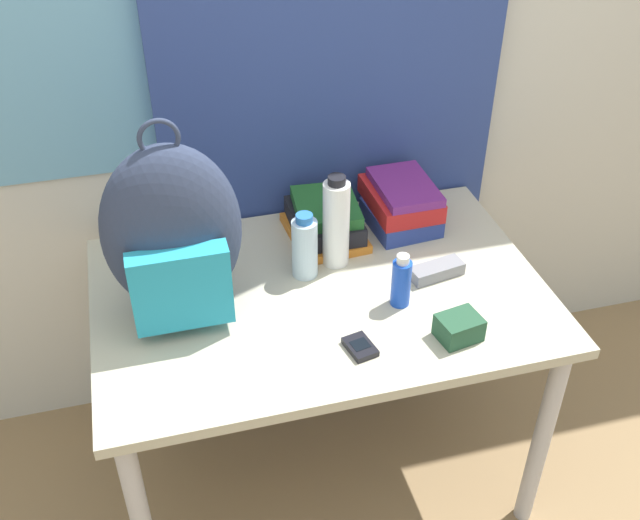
{
  "coord_description": "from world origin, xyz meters",
  "views": [
    {
      "loc": [
        -0.4,
        -1.1,
        1.96
      ],
      "look_at": [
        0.0,
        0.4,
        0.82
      ],
      "focal_mm": 42.0,
      "sensor_mm": 36.0,
      "label": 1
    }
  ],
  "objects_px": {
    "sunscreen_bottle": "(401,282)",
    "book_stack_center": "(401,204)",
    "sunglasses_case": "(437,271)",
    "cell_phone": "(360,347)",
    "backpack": "(173,237)",
    "water_bottle": "(305,247)",
    "camera_pouch": "(459,328)",
    "book_stack_left": "(325,220)",
    "sports_bottle": "(336,223)"
  },
  "relations": [
    {
      "from": "backpack",
      "to": "camera_pouch",
      "type": "bearing_deg",
      "value": -23.69
    },
    {
      "from": "water_bottle",
      "to": "sports_bottle",
      "type": "bearing_deg",
      "value": 18.75
    },
    {
      "from": "sunglasses_case",
      "to": "cell_phone",
      "type": "bearing_deg",
      "value": -142.12
    },
    {
      "from": "book_stack_left",
      "to": "sunscreen_bottle",
      "type": "height_order",
      "value": "sunscreen_bottle"
    },
    {
      "from": "book_stack_center",
      "to": "cell_phone",
      "type": "xyz_separation_m",
      "value": [
        -0.28,
        -0.49,
        -0.06
      ]
    },
    {
      "from": "book_stack_left",
      "to": "sunglasses_case",
      "type": "relative_size",
      "value": 1.69
    },
    {
      "from": "book_stack_left",
      "to": "sunscreen_bottle",
      "type": "distance_m",
      "value": 0.37
    },
    {
      "from": "water_bottle",
      "to": "backpack",
      "type": "bearing_deg",
      "value": -169.33
    },
    {
      "from": "book_stack_center",
      "to": "backpack",
      "type": "bearing_deg",
      "value": -161.17
    },
    {
      "from": "book_stack_left",
      "to": "camera_pouch",
      "type": "relative_size",
      "value": 2.3
    },
    {
      "from": "sunscreen_bottle",
      "to": "book_stack_center",
      "type": "bearing_deg",
      "value": 69.96
    },
    {
      "from": "book_stack_left",
      "to": "water_bottle",
      "type": "relative_size",
      "value": 1.38
    },
    {
      "from": "book_stack_left",
      "to": "camera_pouch",
      "type": "bearing_deg",
      "value": -68.65
    },
    {
      "from": "sunscreen_bottle",
      "to": "sunglasses_case",
      "type": "distance_m",
      "value": 0.17
    },
    {
      "from": "book_stack_center",
      "to": "sunglasses_case",
      "type": "bearing_deg",
      "value": -88.37
    },
    {
      "from": "backpack",
      "to": "cell_phone",
      "type": "distance_m",
      "value": 0.52
    },
    {
      "from": "book_stack_left",
      "to": "backpack",
      "type": "bearing_deg",
      "value": -152.49
    },
    {
      "from": "water_bottle",
      "to": "camera_pouch",
      "type": "bearing_deg",
      "value": -48.91
    },
    {
      "from": "book_stack_left",
      "to": "cell_phone",
      "type": "xyz_separation_m",
      "value": [
        -0.05,
        -0.49,
        -0.05
      ]
    },
    {
      "from": "sports_bottle",
      "to": "camera_pouch",
      "type": "relative_size",
      "value": 2.37
    },
    {
      "from": "sunscreen_bottle",
      "to": "backpack",
      "type": "bearing_deg",
      "value": 167.56
    },
    {
      "from": "book_stack_left",
      "to": "camera_pouch",
      "type": "distance_m",
      "value": 0.55
    },
    {
      "from": "backpack",
      "to": "book_stack_center",
      "type": "height_order",
      "value": "backpack"
    },
    {
      "from": "sports_bottle",
      "to": "sunglasses_case",
      "type": "relative_size",
      "value": 1.74
    },
    {
      "from": "book_stack_center",
      "to": "sunscreen_bottle",
      "type": "bearing_deg",
      "value": -110.04
    },
    {
      "from": "book_stack_center",
      "to": "sports_bottle",
      "type": "distance_m",
      "value": 0.28
    },
    {
      "from": "cell_phone",
      "to": "camera_pouch",
      "type": "height_order",
      "value": "camera_pouch"
    },
    {
      "from": "sunglasses_case",
      "to": "book_stack_left",
      "type": "bearing_deg",
      "value": 132.1
    },
    {
      "from": "cell_phone",
      "to": "sports_bottle",
      "type": "bearing_deg",
      "value": 83.5
    },
    {
      "from": "water_bottle",
      "to": "sunglasses_case",
      "type": "relative_size",
      "value": 1.22
    },
    {
      "from": "book_stack_center",
      "to": "sunscreen_bottle",
      "type": "height_order",
      "value": "sunscreen_bottle"
    },
    {
      "from": "backpack",
      "to": "sports_bottle",
      "type": "relative_size",
      "value": 1.95
    },
    {
      "from": "book_stack_left",
      "to": "book_stack_center",
      "type": "height_order",
      "value": "book_stack_center"
    },
    {
      "from": "backpack",
      "to": "sunscreen_bottle",
      "type": "height_order",
      "value": "backpack"
    },
    {
      "from": "water_bottle",
      "to": "sunglasses_case",
      "type": "distance_m",
      "value": 0.37
    },
    {
      "from": "sunglasses_case",
      "to": "book_stack_center",
      "type": "bearing_deg",
      "value": 91.63
    },
    {
      "from": "backpack",
      "to": "cell_phone",
      "type": "xyz_separation_m",
      "value": [
        0.4,
        -0.26,
        -0.22
      ]
    },
    {
      "from": "cell_phone",
      "to": "book_stack_left",
      "type": "bearing_deg",
      "value": 84.64
    },
    {
      "from": "water_bottle",
      "to": "sunscreen_bottle",
      "type": "bearing_deg",
      "value": -41.69
    },
    {
      "from": "sports_bottle",
      "to": "cell_phone",
      "type": "distance_m",
      "value": 0.38
    },
    {
      "from": "sports_bottle",
      "to": "camera_pouch",
      "type": "distance_m",
      "value": 0.44
    },
    {
      "from": "water_bottle",
      "to": "camera_pouch",
      "type": "height_order",
      "value": "water_bottle"
    },
    {
      "from": "book_stack_center",
      "to": "water_bottle",
      "type": "bearing_deg",
      "value": -153.63
    },
    {
      "from": "water_bottle",
      "to": "sunscreen_bottle",
      "type": "xyz_separation_m",
      "value": [
        0.21,
        -0.19,
        -0.02
      ]
    },
    {
      "from": "sports_bottle",
      "to": "sunglasses_case",
      "type": "xyz_separation_m",
      "value": [
        0.25,
        -0.13,
        -0.11
      ]
    },
    {
      "from": "camera_pouch",
      "to": "sunglasses_case",
      "type": "bearing_deg",
      "value": 80.23
    },
    {
      "from": "sports_bottle",
      "to": "sunglasses_case",
      "type": "bearing_deg",
      "value": -28.54
    },
    {
      "from": "sunglasses_case",
      "to": "camera_pouch",
      "type": "distance_m",
      "value": 0.25
    },
    {
      "from": "book_stack_left",
      "to": "water_bottle",
      "type": "distance_m",
      "value": 0.2
    },
    {
      "from": "cell_phone",
      "to": "sunglasses_case",
      "type": "xyz_separation_m",
      "value": [
        0.29,
        0.22,
        0.01
      ]
    }
  ]
}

